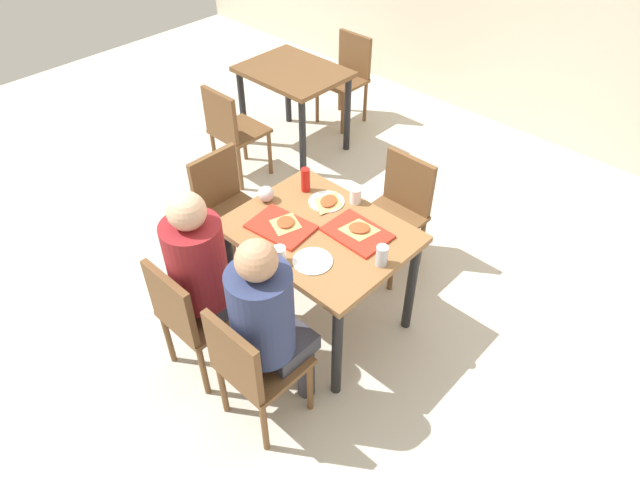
% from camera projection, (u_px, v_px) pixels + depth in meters
% --- Properties ---
extents(ground_plane, '(10.00, 10.00, 0.02)m').
position_uv_depth(ground_plane, '(320.00, 318.00, 3.75)').
color(ground_plane, beige).
extents(main_table, '(1.02, 0.81, 0.77)m').
position_uv_depth(main_table, '(320.00, 245.00, 3.32)').
color(main_table, olive).
rests_on(main_table, ground_plane).
extents(chair_near_left, '(0.40, 0.40, 0.85)m').
position_uv_depth(chair_near_left, '(190.00, 313.00, 3.12)').
color(chair_near_left, brown).
rests_on(chair_near_left, ground_plane).
extents(chair_near_right, '(0.40, 0.40, 0.85)m').
position_uv_depth(chair_near_right, '(251.00, 365.00, 2.86)').
color(chair_near_right, brown).
rests_on(chair_near_right, ground_plane).
extents(chair_far_side, '(0.40, 0.40, 0.85)m').
position_uv_depth(chair_far_side, '(398.00, 206.00, 3.85)').
color(chair_far_side, brown).
rests_on(chair_far_side, ground_plane).
extents(chair_left_end, '(0.40, 0.40, 0.85)m').
position_uv_depth(chair_left_end, '(226.00, 203.00, 3.88)').
color(chair_left_end, brown).
rests_on(chair_left_end, ground_plane).
extents(person_in_red, '(0.32, 0.42, 1.26)m').
position_uv_depth(person_in_red, '(204.00, 268.00, 3.04)').
color(person_in_red, '#383842').
rests_on(person_in_red, ground_plane).
extents(person_in_brown_jacket, '(0.32, 0.42, 1.26)m').
position_uv_depth(person_in_brown_jacket, '(268.00, 318.00, 2.77)').
color(person_in_brown_jacket, '#383842').
rests_on(person_in_brown_jacket, ground_plane).
extents(tray_red_near, '(0.39, 0.30, 0.02)m').
position_uv_depth(tray_red_near, '(281.00, 227.00, 3.25)').
color(tray_red_near, red).
rests_on(tray_red_near, main_table).
extents(tray_red_far, '(0.37, 0.27, 0.02)m').
position_uv_depth(tray_red_far, '(357.00, 233.00, 3.21)').
color(tray_red_far, red).
rests_on(tray_red_far, main_table).
extents(paper_plate_center, '(0.22, 0.22, 0.01)m').
position_uv_depth(paper_plate_center, '(327.00, 202.00, 3.44)').
color(paper_plate_center, white).
rests_on(paper_plate_center, main_table).
extents(paper_plate_near_edge, '(0.22, 0.22, 0.01)m').
position_uv_depth(paper_plate_near_edge, '(313.00, 261.00, 3.04)').
color(paper_plate_near_edge, white).
rests_on(paper_plate_near_edge, main_table).
extents(pizza_slice_a, '(0.20, 0.21, 0.02)m').
position_uv_depth(pizza_slice_a, '(285.00, 223.00, 3.25)').
color(pizza_slice_a, '#DBAD60').
rests_on(pizza_slice_a, tray_red_near).
extents(pizza_slice_b, '(0.23, 0.23, 0.02)m').
position_uv_depth(pizza_slice_b, '(359.00, 229.00, 3.21)').
color(pizza_slice_b, '#DBAD60').
rests_on(pizza_slice_b, tray_red_far).
extents(pizza_slice_c, '(0.19, 0.22, 0.02)m').
position_uv_depth(pizza_slice_c, '(328.00, 202.00, 3.42)').
color(pizza_slice_c, '#DBAD60').
rests_on(pizza_slice_c, paper_plate_center).
extents(plastic_cup_a, '(0.07, 0.07, 0.10)m').
position_uv_depth(plastic_cup_a, '(355.00, 196.00, 3.41)').
color(plastic_cup_a, white).
rests_on(plastic_cup_a, main_table).
extents(plastic_cup_b, '(0.07, 0.07, 0.10)m').
position_uv_depth(plastic_cup_b, '(280.00, 255.00, 3.01)').
color(plastic_cup_b, white).
rests_on(plastic_cup_b, main_table).
extents(soda_can, '(0.07, 0.07, 0.12)m').
position_uv_depth(soda_can, '(382.00, 256.00, 2.99)').
color(soda_can, '#B7BCC6').
rests_on(soda_can, main_table).
extents(condiment_bottle, '(0.06, 0.06, 0.16)m').
position_uv_depth(condiment_bottle, '(306.00, 180.00, 3.48)').
color(condiment_bottle, red).
rests_on(condiment_bottle, main_table).
extents(foil_bundle, '(0.10, 0.10, 0.10)m').
position_uv_depth(foil_bundle, '(266.00, 194.00, 3.42)').
color(foil_bundle, silver).
rests_on(foil_bundle, main_table).
extents(background_table, '(0.90, 0.70, 0.77)m').
position_uv_depth(background_table, '(294.00, 84.00, 4.96)').
color(background_table, brown).
rests_on(background_table, ground_plane).
extents(background_chair_near, '(0.40, 0.40, 0.85)m').
position_uv_depth(background_chair_near, '(231.00, 128.00, 4.65)').
color(background_chair_near, brown).
rests_on(background_chair_near, ground_plane).
extents(background_chair_far, '(0.40, 0.40, 0.85)m').
position_uv_depth(background_chair_far, '(348.00, 72.00, 5.45)').
color(background_chair_far, brown).
rests_on(background_chair_far, ground_plane).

